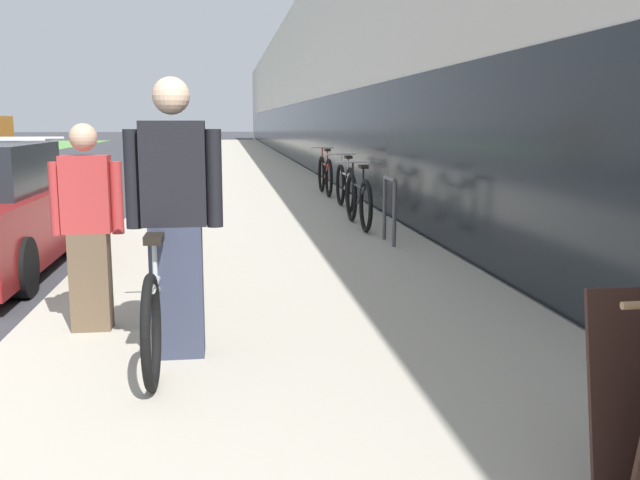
{
  "coord_description": "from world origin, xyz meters",
  "views": [
    {
      "loc": [
        5.46,
        -3.63,
        1.71
      ],
      "look_at": [
        7.83,
        14.21,
        -1.31
      ],
      "focal_mm": 40.0,
      "sensor_mm": 36.0,
      "label": 1
    }
  ],
  "objects_px": {
    "tandem_bicycle": "(165,289)",
    "cruiser_bike_nearest": "(358,200)",
    "bike_rack_hoop": "(389,203)",
    "cruiser_bike_middle": "(345,186)",
    "person_bystander": "(88,228)",
    "person_rider": "(175,219)",
    "cruiser_bike_farthest": "(325,175)"
  },
  "relations": [
    {
      "from": "tandem_bicycle",
      "to": "cruiser_bike_nearest",
      "type": "bearing_deg",
      "value": 65.72
    },
    {
      "from": "cruiser_bike_middle",
      "to": "person_bystander",
      "type": "bearing_deg",
      "value": -113.71
    },
    {
      "from": "cruiser_bike_farthest",
      "to": "person_bystander",
      "type": "bearing_deg",
      "value": -107.95
    },
    {
      "from": "bike_rack_hoop",
      "to": "cruiser_bike_middle",
      "type": "height_order",
      "value": "cruiser_bike_middle"
    },
    {
      "from": "cruiser_bike_nearest",
      "to": "cruiser_bike_middle",
      "type": "relative_size",
      "value": 1.07
    },
    {
      "from": "cruiser_bike_nearest",
      "to": "cruiser_bike_farthest",
      "type": "xyz_separation_m",
      "value": [
        0.16,
        4.67,
        0.02
      ]
    },
    {
      "from": "tandem_bicycle",
      "to": "person_bystander",
      "type": "distance_m",
      "value": 0.78
    },
    {
      "from": "person_rider",
      "to": "person_bystander",
      "type": "xyz_separation_m",
      "value": [
        -0.68,
        0.69,
        -0.15
      ]
    },
    {
      "from": "tandem_bicycle",
      "to": "cruiser_bike_nearest",
      "type": "relative_size",
      "value": 1.38
    },
    {
      "from": "bike_rack_hoop",
      "to": "cruiser_bike_farthest",
      "type": "xyz_separation_m",
      "value": [
        0.04,
        6.15,
        -0.1
      ]
    },
    {
      "from": "person_bystander",
      "to": "cruiser_bike_middle",
      "type": "height_order",
      "value": "person_bystander"
    },
    {
      "from": "person_bystander",
      "to": "bike_rack_hoop",
      "type": "relative_size",
      "value": 1.81
    },
    {
      "from": "cruiser_bike_middle",
      "to": "person_rider",
      "type": "bearing_deg",
      "value": -107.39
    },
    {
      "from": "bike_rack_hoop",
      "to": "person_bystander",
      "type": "bearing_deg",
      "value": -131.75
    },
    {
      "from": "cruiser_bike_nearest",
      "to": "person_bystander",
      "type": "bearing_deg",
      "value": -120.89
    },
    {
      "from": "person_bystander",
      "to": "cruiser_bike_nearest",
      "type": "xyz_separation_m",
      "value": [
        2.95,
        4.93,
        -0.37
      ]
    },
    {
      "from": "cruiser_bike_nearest",
      "to": "cruiser_bike_middle",
      "type": "distance_m",
      "value": 2.17
    },
    {
      "from": "bike_rack_hoop",
      "to": "cruiser_bike_nearest",
      "type": "height_order",
      "value": "cruiser_bike_nearest"
    },
    {
      "from": "tandem_bicycle",
      "to": "person_rider",
      "type": "xyz_separation_m",
      "value": [
        0.11,
        -0.33,
        0.55
      ]
    },
    {
      "from": "tandem_bicycle",
      "to": "cruiser_bike_middle",
      "type": "relative_size",
      "value": 1.46
    },
    {
      "from": "person_rider",
      "to": "cruiser_bike_middle",
      "type": "relative_size",
      "value": 1.02
    },
    {
      "from": "tandem_bicycle",
      "to": "person_rider",
      "type": "bearing_deg",
      "value": -71.25
    },
    {
      "from": "person_rider",
      "to": "cruiser_bike_farthest",
      "type": "height_order",
      "value": "person_rider"
    },
    {
      "from": "tandem_bicycle",
      "to": "bike_rack_hoop",
      "type": "distance_m",
      "value": 4.55
    },
    {
      "from": "bike_rack_hoop",
      "to": "cruiser_bike_nearest",
      "type": "distance_m",
      "value": 1.5
    },
    {
      "from": "tandem_bicycle",
      "to": "bike_rack_hoop",
      "type": "height_order",
      "value": "tandem_bicycle"
    },
    {
      "from": "tandem_bicycle",
      "to": "cruiser_bike_middle",
      "type": "xyz_separation_m",
      "value": [
        2.55,
        7.44,
        0.03
      ]
    },
    {
      "from": "bike_rack_hoop",
      "to": "cruiser_bike_nearest",
      "type": "xyz_separation_m",
      "value": [
        -0.12,
        1.49,
        -0.12
      ]
    },
    {
      "from": "person_bystander",
      "to": "cruiser_bike_middle",
      "type": "relative_size",
      "value": 0.86
    },
    {
      "from": "tandem_bicycle",
      "to": "person_bystander",
      "type": "bearing_deg",
      "value": 148.12
    },
    {
      "from": "cruiser_bike_middle",
      "to": "cruiser_bike_farthest",
      "type": "height_order",
      "value": "cruiser_bike_farthest"
    },
    {
      "from": "person_bystander",
      "to": "person_rider",
      "type": "bearing_deg",
      "value": -45.25
    }
  ]
}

